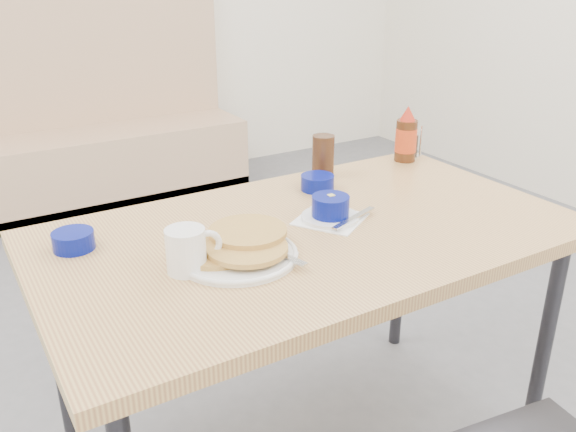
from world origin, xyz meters
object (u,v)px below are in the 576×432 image
booth_bench (86,145)px  grits_setting (331,210)px  dining_table (310,250)px  amber_tumbler (323,156)px  condiment_caddy (410,147)px  coffee_mug (188,249)px  creamer_bowl (73,241)px  butter_bowl (317,183)px  pancake_plate (237,249)px  syrup_bottle (406,137)px

booth_bench → grits_setting: (0.08, -2.51, 0.44)m
booth_bench → dining_table: (0.00, -2.53, 0.35)m
amber_tumbler → condiment_caddy: 0.38m
coffee_mug → creamer_bowl: coffee_mug is taller
creamer_bowl → booth_bench: bearing=76.6°
grits_setting → amber_tumbler: size_ratio=1.84×
creamer_bowl → butter_bowl: (0.74, 0.04, 0.00)m
booth_bench → condiment_caddy: bearing=-73.7°
grits_setting → butter_bowl: grits_setting is taller
booth_bench → grits_setting: size_ratio=7.72×
dining_table → pancake_plate: size_ratio=4.86×
pancake_plate → creamer_bowl: 0.40m
booth_bench → syrup_bottle: size_ratio=9.87×
syrup_bottle → condiment_caddy: bearing=25.7°
pancake_plate → creamer_bowl: pancake_plate is taller
booth_bench → butter_bowl: (0.18, -2.30, 0.43)m
coffee_mug → pancake_plate: bearing=2.1°
amber_tumbler → condiment_caddy: size_ratio=1.21×
dining_table → butter_bowl: bearing=53.0°
dining_table → amber_tumbler: size_ratio=10.46×
pancake_plate → syrup_bottle: syrup_bottle is taller
butter_bowl → condiment_caddy: (0.46, 0.10, 0.02)m
coffee_mug → butter_bowl: size_ratio=1.31×
pancake_plate → butter_bowl: 0.50m
booth_bench → amber_tumbler: booth_bench is taller
grits_setting → syrup_bottle: (0.52, 0.30, 0.05)m
booth_bench → dining_table: size_ratio=1.36×
amber_tumbler → syrup_bottle: syrup_bottle is taller
grits_setting → butter_bowl: bearing=65.1°
booth_bench → dining_table: 2.56m
amber_tumbler → dining_table: bearing=-128.3°
booth_bench → syrup_bottle: bearing=-74.8°
dining_table → coffee_mug: bearing=-172.1°
pancake_plate → butter_bowl: pancake_plate is taller
amber_tumbler → coffee_mug: bearing=-148.4°
creamer_bowl → amber_tumbler: bearing=9.5°
dining_table → coffee_mug: coffee_mug is taller
creamer_bowl → condiment_caddy: 1.21m
grits_setting → amber_tumbler: amber_tumbler is taller
amber_tumbler → syrup_bottle: size_ratio=0.70×
pancake_plate → amber_tumbler: 0.63m
booth_bench → coffee_mug: booth_bench is taller
booth_bench → syrup_bottle: (0.60, -2.21, 0.49)m
booth_bench → condiment_caddy: 2.33m
grits_setting → condiment_caddy: 0.65m
coffee_mug → amber_tumbler: (0.63, 0.39, 0.01)m
creamer_bowl → syrup_bottle: bearing=6.1°
grits_setting → condiment_caddy: (0.56, 0.32, 0.01)m
condiment_caddy → syrup_bottle: syrup_bottle is taller
condiment_caddy → pancake_plate: bearing=-173.8°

